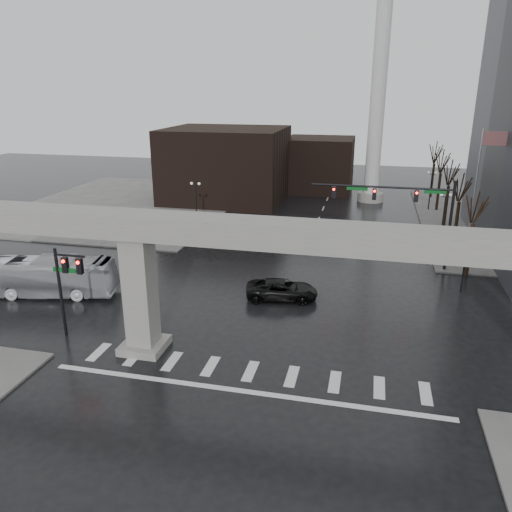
# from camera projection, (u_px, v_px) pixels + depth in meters

# --- Properties ---
(ground) EXTENTS (160.00, 160.00, 0.00)m
(ground) POSITION_uv_depth(u_px,v_px,m) (254.00, 362.00, 29.49)
(ground) COLOR black
(ground) RESTS_ON ground
(sidewalk_nw) EXTENTS (28.00, 36.00, 0.15)m
(sidewalk_nw) POSITION_uv_depth(u_px,v_px,m) (130.00, 204.00, 68.20)
(sidewalk_nw) COLOR slate
(sidewalk_nw) RESTS_ON ground
(elevated_guideway) EXTENTS (48.00, 2.60, 8.70)m
(elevated_guideway) POSITION_uv_depth(u_px,v_px,m) (277.00, 254.00, 26.99)
(elevated_guideway) COLOR gray
(elevated_guideway) RESTS_ON ground
(building_far_left) EXTENTS (16.00, 14.00, 10.00)m
(building_far_left) POSITION_uv_depth(u_px,v_px,m) (226.00, 165.00, 69.56)
(building_far_left) COLOR black
(building_far_left) RESTS_ON ground
(building_far_mid) EXTENTS (10.00, 10.00, 8.00)m
(building_far_mid) POSITION_uv_depth(u_px,v_px,m) (319.00, 164.00, 76.53)
(building_far_mid) COLOR black
(building_far_mid) RESTS_ON ground
(smokestack) EXTENTS (3.60, 3.60, 30.00)m
(smokestack) POSITION_uv_depth(u_px,v_px,m) (377.00, 102.00, 66.25)
(smokestack) COLOR beige
(smokestack) RESTS_ON ground
(signal_mast_arm) EXTENTS (12.12, 0.43, 8.00)m
(signal_mast_arm) POSITION_uv_depth(u_px,v_px,m) (406.00, 204.00, 42.99)
(signal_mast_arm) COLOR black
(signal_mast_arm) RESTS_ON ground
(signal_left_pole) EXTENTS (2.30, 0.30, 6.00)m
(signal_left_pole) POSITION_uv_depth(u_px,v_px,m) (66.00, 278.00, 31.25)
(signal_left_pole) COLOR black
(signal_left_pole) RESTS_ON ground
(flagpole_assembly) EXTENTS (2.06, 0.12, 12.00)m
(flagpole_assembly) POSITION_uv_depth(u_px,v_px,m) (480.00, 181.00, 44.04)
(flagpole_assembly) COLOR silver
(flagpole_assembly) RESTS_ON ground
(lamp_right_0) EXTENTS (1.22, 0.32, 5.11)m
(lamp_right_0) POSITION_uv_depth(u_px,v_px,m) (467.00, 250.00, 38.37)
(lamp_right_0) COLOR black
(lamp_right_0) RESTS_ON ground
(lamp_right_1) EXTENTS (1.22, 0.32, 5.11)m
(lamp_right_1) POSITION_uv_depth(u_px,v_px,m) (444.00, 209.00, 51.27)
(lamp_right_1) COLOR black
(lamp_right_1) RESTS_ON ground
(lamp_right_2) EXTENTS (1.22, 0.32, 5.11)m
(lamp_right_2) POSITION_uv_depth(u_px,v_px,m) (431.00, 184.00, 64.16)
(lamp_right_2) COLOR black
(lamp_right_2) RESTS_ON ground
(lamp_left_0) EXTENTS (1.22, 0.32, 5.11)m
(lamp_left_0) POSITION_uv_depth(u_px,v_px,m) (142.00, 229.00, 44.15)
(lamp_left_0) COLOR black
(lamp_left_0) RESTS_ON ground
(lamp_left_1) EXTENTS (1.22, 0.32, 5.11)m
(lamp_left_1) POSITION_uv_depth(u_px,v_px,m) (196.00, 196.00, 57.05)
(lamp_left_1) COLOR black
(lamp_left_1) RESTS_ON ground
(lamp_left_2) EXTENTS (1.22, 0.32, 5.11)m
(lamp_left_2) POSITION_uv_depth(u_px,v_px,m) (229.00, 176.00, 69.95)
(lamp_left_2) COLOR black
(lamp_left_2) RESTS_ON ground
(tree_right_0) EXTENTS (1.09, 1.58, 7.50)m
(tree_right_0) POSITION_uv_depth(u_px,v_px,m) (471.00, 245.00, 42.07)
(tree_right_0) COLOR black
(tree_right_0) RESTS_ON ground
(tree_right_1) EXTENTS (1.09, 1.61, 7.67)m
(tree_right_1) POSITION_uv_depth(u_px,v_px,m) (457.00, 220.00, 49.42)
(tree_right_1) COLOR black
(tree_right_1) RESTS_ON ground
(tree_right_2) EXTENTS (1.10, 1.63, 7.85)m
(tree_right_2) POSITION_uv_depth(u_px,v_px,m) (447.00, 202.00, 56.77)
(tree_right_2) COLOR black
(tree_right_2) RESTS_ON ground
(tree_right_3) EXTENTS (1.11, 1.66, 8.02)m
(tree_right_3) POSITION_uv_depth(u_px,v_px,m) (439.00, 188.00, 64.12)
(tree_right_3) COLOR black
(tree_right_3) RESTS_ON ground
(tree_right_4) EXTENTS (1.12, 1.69, 8.19)m
(tree_right_4) POSITION_uv_depth(u_px,v_px,m) (433.00, 177.00, 71.47)
(tree_right_4) COLOR black
(tree_right_4) RESTS_ON ground
(pickup_truck) EXTENTS (5.77, 3.35, 1.51)m
(pickup_truck) POSITION_uv_depth(u_px,v_px,m) (282.00, 290.00, 38.01)
(pickup_truck) COLOR black
(pickup_truck) RESTS_ON ground
(city_bus) EXTENTS (11.36, 4.65, 3.08)m
(city_bus) POSITION_uv_depth(u_px,v_px,m) (44.00, 276.00, 38.51)
(city_bus) COLOR #BABABF
(city_bus) RESTS_ON ground
(far_car) EXTENTS (2.02, 4.83, 1.63)m
(far_car) POSITION_uv_depth(u_px,v_px,m) (276.00, 233.00, 52.34)
(far_car) COLOR black
(far_car) RESTS_ON ground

